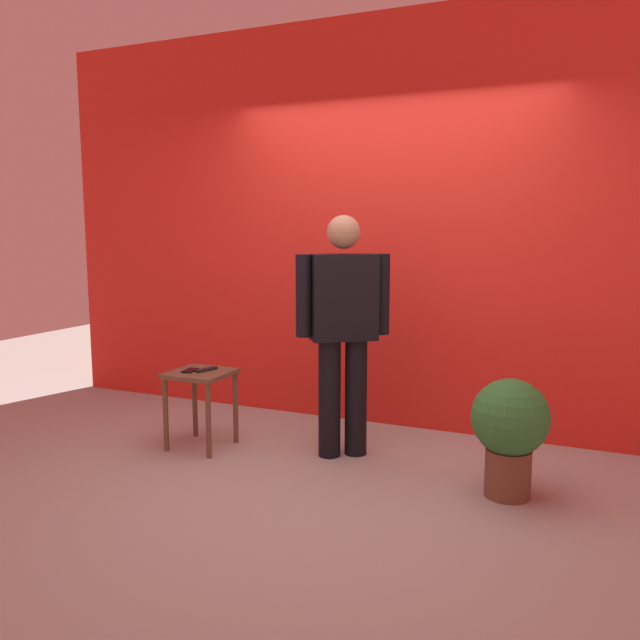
{
  "coord_description": "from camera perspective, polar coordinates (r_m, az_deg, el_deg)",
  "views": [
    {
      "loc": [
        1.51,
        -3.42,
        1.53
      ],
      "look_at": [
        -0.23,
        0.55,
        0.91
      ],
      "focal_mm": 36.45,
      "sensor_mm": 36.0,
      "label": 1
    }
  ],
  "objects": [
    {
      "name": "cell_phone",
      "position": [
        4.61,
        -11.34,
        -4.36
      ],
      "size": [
        0.09,
        0.15,
        0.01
      ],
      "primitive_type": "cube",
      "rotation": [
        0.0,
        0.0,
        0.15
      ],
      "color": "black",
      "rests_on": "side_table"
    },
    {
      "name": "ground_plane",
      "position": [
        4.04,
        -0.17,
        -14.13
      ],
      "size": [
        12.0,
        12.0,
        0.0
      ],
      "primitive_type": "plane",
      "color": "#9E9991"
    },
    {
      "name": "back_wall_red",
      "position": [
        5.02,
        6.23,
        8.27
      ],
      "size": [
        5.94,
        0.12,
        3.09
      ],
      "primitive_type": "cube",
      "color": "red",
      "rests_on": "ground_plane"
    },
    {
      "name": "tv_remote",
      "position": [
        4.59,
        -9.95,
        -4.3
      ],
      "size": [
        0.09,
        0.18,
        0.02
      ],
      "primitive_type": "cube",
      "rotation": [
        0.0,
        0.0,
        -0.29
      ],
      "color": "black",
      "rests_on": "side_table"
    },
    {
      "name": "side_table",
      "position": [
        4.61,
        -10.44,
        -5.78
      ],
      "size": [
        0.41,
        0.41,
        0.54
      ],
      "color": "brown",
      "rests_on": "ground_plane"
    },
    {
      "name": "potted_plant",
      "position": [
        3.87,
        16.32,
        -9.04
      ],
      "size": [
        0.44,
        0.44,
        0.69
      ],
      "color": "brown",
      "rests_on": "ground_plane"
    },
    {
      "name": "standing_person",
      "position": [
        4.29,
        2.04,
        -0.3
      ],
      "size": [
        0.58,
        0.45,
        1.61
      ],
      "color": "black",
      "rests_on": "ground_plane"
    }
  ]
}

